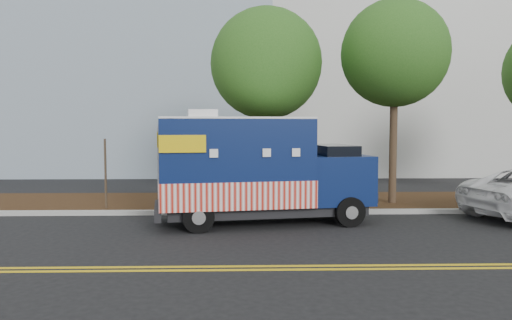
{
  "coord_description": "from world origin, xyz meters",
  "views": [
    {
      "loc": [
        0.44,
        -14.27,
        2.83
      ],
      "look_at": [
        0.84,
        0.6,
        1.79
      ],
      "focal_mm": 35.0,
      "sensor_mm": 36.0,
      "label": 1
    }
  ],
  "objects": [
    {
      "name": "centerline_far",
      "position": [
        0.0,
        -4.7,
        0.01
      ],
      "size": [
        120.0,
        0.1,
        0.01
      ],
      "primitive_type": "cube",
      "color": "gold",
      "rests_on": "ground"
    },
    {
      "name": "mulch_strip",
      "position": [
        0.0,
        3.5,
        0.07
      ],
      "size": [
        120.0,
        4.0,
        0.15
      ],
      "primitive_type": "cube",
      "color": "black",
      "rests_on": "ground"
    },
    {
      "name": "sign_post",
      "position": [
        -3.98,
        1.82,
        1.2
      ],
      "size": [
        0.06,
        0.06,
        2.4
      ],
      "primitive_type": "cube",
      "color": "#473828",
      "rests_on": "ground"
    },
    {
      "name": "tree_b",
      "position": [
        1.26,
        3.18,
        4.96
      ],
      "size": [
        3.87,
        3.87,
        6.91
      ],
      "color": "#38281C",
      "rests_on": "ground"
    },
    {
      "name": "tree_c",
      "position": [
        5.62,
        2.75,
        5.26
      ],
      "size": [
        3.66,
        3.66,
        7.1
      ],
      "color": "#38281C",
      "rests_on": "ground"
    },
    {
      "name": "food_truck",
      "position": [
        0.73,
        0.02,
        1.48
      ],
      "size": [
        6.48,
        3.24,
        3.27
      ],
      "rotation": [
        0.0,
        0.0,
        0.16
      ],
      "color": "black",
      "rests_on": "ground"
    },
    {
      "name": "ground",
      "position": [
        0.0,
        0.0,
        0.0
      ],
      "size": [
        120.0,
        120.0,
        0.0
      ],
      "primitive_type": "plane",
      "color": "black",
      "rests_on": "ground"
    },
    {
      "name": "curb",
      "position": [
        0.0,
        1.4,
        0.07
      ],
      "size": [
        120.0,
        0.18,
        0.15
      ],
      "primitive_type": "cube",
      "color": "#9E9E99",
      "rests_on": "ground"
    },
    {
      "name": "centerline_near",
      "position": [
        0.0,
        -4.45,
        0.01
      ],
      "size": [
        120.0,
        0.1,
        0.01
      ],
      "primitive_type": "cube",
      "color": "gold",
      "rests_on": "ground"
    }
  ]
}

